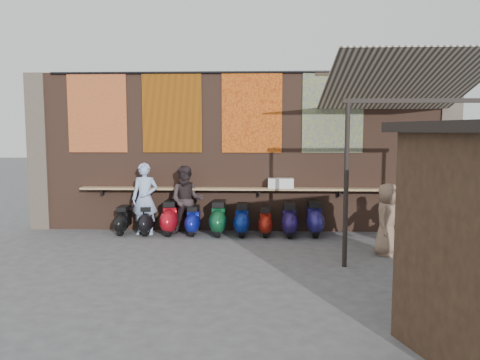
% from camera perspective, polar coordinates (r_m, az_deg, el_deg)
% --- Properties ---
extents(ground, '(70.00, 70.00, 0.00)m').
position_cam_1_polar(ground, '(9.60, -0.67, -9.34)').
color(ground, '#474749').
rests_on(ground, ground).
extents(brick_wall, '(10.00, 0.40, 4.00)m').
position_cam_1_polar(brick_wall, '(11.97, 0.01, 3.41)').
color(brick_wall, brown).
rests_on(brick_wall, ground).
extents(pier_left, '(0.50, 0.50, 4.00)m').
position_cam_1_polar(pier_left, '(13.24, -23.12, 3.18)').
color(pier_left, '#4C4238').
rests_on(pier_left, ground).
extents(pier_right, '(0.50, 0.50, 4.00)m').
position_cam_1_polar(pier_right, '(12.85, 23.91, 3.08)').
color(pier_right, '#4C4238').
rests_on(pier_right, ground).
extents(eating_counter, '(8.00, 0.32, 0.05)m').
position_cam_1_polar(eating_counter, '(11.67, -0.06, -1.09)').
color(eating_counter, '#9E7A51').
rests_on(eating_counter, brick_wall).
extents(shelf_box, '(0.63, 0.29, 0.25)m').
position_cam_1_polar(shelf_box, '(11.63, 4.98, -0.40)').
color(shelf_box, white).
rests_on(shelf_box, eating_counter).
extents(tapestry_redgold, '(1.50, 0.02, 2.00)m').
position_cam_1_polar(tapestry_redgold, '(12.43, -17.02, 7.86)').
color(tapestry_redgold, maroon).
rests_on(tapestry_redgold, brick_wall).
extents(tapestry_sun, '(1.50, 0.02, 2.00)m').
position_cam_1_polar(tapestry_sun, '(11.94, -8.30, 8.15)').
color(tapestry_sun, orange).
rests_on(tapestry_sun, brick_wall).
extents(tapestry_orange, '(1.50, 0.02, 2.00)m').
position_cam_1_polar(tapestry_orange, '(11.73, 1.45, 8.25)').
color(tapestry_orange, orange).
rests_on(tapestry_orange, brick_wall).
extents(tapestry_multi, '(1.50, 0.02, 2.00)m').
position_cam_1_polar(tapestry_multi, '(11.87, 11.24, 8.11)').
color(tapestry_multi, navy).
rests_on(tapestry_multi, brick_wall).
extents(hang_rail, '(9.50, 0.06, 0.06)m').
position_cam_1_polar(hang_rail, '(11.81, -0.03, 13.00)').
color(hang_rail, black).
rests_on(hang_rail, brick_wall).
extents(scooter_stool_0, '(0.32, 0.72, 0.68)m').
position_cam_1_polar(scooter_stool_0, '(11.95, -14.06, -4.78)').
color(scooter_stool_0, black).
rests_on(scooter_stool_0, ground).
extents(scooter_stool_1, '(0.33, 0.73, 0.70)m').
position_cam_1_polar(scooter_stool_1, '(11.78, -11.24, -4.83)').
color(scooter_stool_1, black).
rests_on(scooter_stool_1, ground).
extents(scooter_stool_2, '(0.39, 0.87, 0.83)m').
position_cam_1_polar(scooter_stool_2, '(11.68, -8.47, -4.55)').
color(scooter_stool_2, '#AC0D19').
rests_on(scooter_stool_2, ground).
extents(scooter_stool_3, '(0.33, 0.74, 0.71)m').
position_cam_1_polar(scooter_stool_3, '(11.57, -5.72, -4.92)').
color(scooter_stool_3, '#0E168C').
rests_on(scooter_stool_3, ground).
extents(scooter_stool_4, '(0.39, 0.87, 0.83)m').
position_cam_1_polar(scooter_stool_4, '(11.47, -2.61, -4.67)').
color(scooter_stool_4, '#0E4928').
rests_on(scooter_stool_4, ground).
extents(scooter_stool_5, '(0.37, 0.81, 0.77)m').
position_cam_1_polar(scooter_stool_5, '(11.43, 0.25, -4.86)').
color(scooter_stool_5, navy).
rests_on(scooter_stool_5, ground).
extents(scooter_stool_6, '(0.32, 0.72, 0.68)m').
position_cam_1_polar(scooter_stool_6, '(11.42, 3.11, -5.10)').
color(scooter_stool_6, maroon).
rests_on(scooter_stool_6, ground).
extents(scooter_stool_7, '(0.37, 0.83, 0.79)m').
position_cam_1_polar(scooter_stool_7, '(11.42, 6.03, -4.85)').
color(scooter_stool_7, '#1F144C').
rests_on(scooter_stool_7, ground).
extents(scooter_stool_8, '(0.40, 0.88, 0.83)m').
position_cam_1_polar(scooter_stool_8, '(11.56, 9.04, -4.65)').
color(scooter_stool_8, navy).
rests_on(scooter_stool_8, ground).
extents(diner_left, '(0.66, 0.45, 1.77)m').
position_cam_1_polar(diner_left, '(11.71, -11.52, -2.25)').
color(diner_left, '#99B1DF').
rests_on(diner_left, ground).
extents(diner_right, '(0.85, 0.67, 1.70)m').
position_cam_1_polar(diner_right, '(11.51, -6.51, -2.49)').
color(diner_right, '#2E2326').
rests_on(diner_right, ground).
extents(shopper_navy, '(1.09, 0.95, 1.76)m').
position_cam_1_polar(shopper_navy, '(10.00, 24.09, -4.09)').
color(shopper_navy, black).
rests_on(shopper_navy, ground).
extents(shopper_tan, '(0.79, 0.86, 1.48)m').
position_cam_1_polar(shopper_tan, '(10.04, 17.46, -4.59)').
color(shopper_tan, '#866A55').
rests_on(shopper_tan, ground).
extents(stall_sign, '(1.15, 0.41, 0.50)m').
position_cam_1_polar(stall_sign, '(6.69, 26.59, -0.72)').
color(stall_sign, gold).
rests_on(stall_sign, market_stall).
extents(stall_shelf, '(1.87, 0.69, 0.06)m').
position_cam_1_polar(stall_shelf, '(6.85, 26.23, -8.28)').
color(stall_shelf, '#473321').
rests_on(stall_shelf, market_stall).
extents(awning_canvas, '(3.20, 3.28, 0.97)m').
position_cam_1_polar(awning_canvas, '(10.63, 19.17, 11.13)').
color(awning_canvas, beige).
rests_on(awning_canvas, brick_wall).
extents(awning_ledger, '(3.30, 0.08, 0.12)m').
position_cam_1_polar(awning_ledger, '(12.19, 17.04, 12.38)').
color(awning_ledger, '#33261C').
rests_on(awning_ledger, brick_wall).
extents(awning_header, '(3.00, 0.08, 0.08)m').
position_cam_1_polar(awning_header, '(9.17, 21.79, 8.97)').
color(awning_header, black).
rests_on(awning_header, awning_post_left).
extents(awning_post_left, '(0.09, 0.09, 3.10)m').
position_cam_1_polar(awning_post_left, '(8.84, 12.82, -0.56)').
color(awning_post_left, black).
rests_on(awning_post_left, ground).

